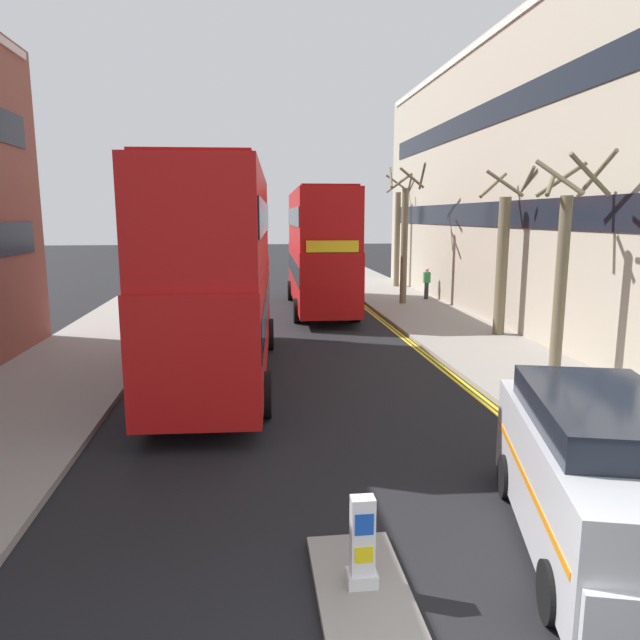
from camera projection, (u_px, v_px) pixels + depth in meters
name	position (u px, v px, depth m)	size (l,w,h in m)	color
sidewalk_right	(470.00, 339.00, 20.73)	(4.00, 80.00, 0.14)	gray
sidewalk_left	(93.00, 349.00, 19.20)	(4.00, 80.00, 0.14)	gray
kerb_line_outer	(430.00, 356.00, 18.54)	(0.10, 56.00, 0.01)	yellow
kerb_line_inner	(425.00, 356.00, 18.52)	(0.10, 56.00, 0.01)	yellow
traffic_island	(362.00, 588.00, 6.91)	(1.10, 2.20, 0.10)	gray
keep_left_bollard	(362.00, 545.00, 6.81)	(0.36, 0.28, 1.11)	silver
double_decker_bus_away	(219.00, 269.00, 15.62)	(3.16, 10.91, 5.64)	red
double_decker_bus_oncoming	(320.00, 246.00, 27.22)	(3.01, 10.87, 5.64)	#B20F0F
taxi_minivan	(604.00, 481.00, 7.43)	(3.06, 5.13, 2.12)	silver
pedestrian_far	(427.00, 283.00, 30.26)	(0.34, 0.22, 1.62)	#2D2D38
street_tree_near	(397.00, 235.00, 35.40)	(1.73, 1.62, 6.71)	#6B6047
street_tree_mid	(502.00, 261.00, 20.87)	(1.75, 1.78, 5.98)	#6B6047
street_tree_far	(563.00, 268.00, 15.48)	(1.84, 1.76, 5.94)	#6B6047
street_tree_distant	(405.00, 237.00, 28.38)	(1.85, 1.79, 6.76)	#6B6047
townhouse_terrace_right	(574.00, 183.00, 26.41)	(10.08, 28.00, 11.82)	#B2A893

